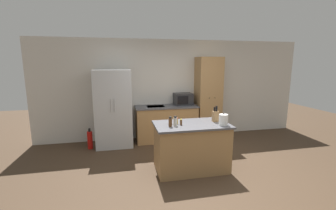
# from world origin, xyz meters

# --- Properties ---
(ground_plane) EXTENTS (14.00, 14.00, 0.00)m
(ground_plane) POSITION_xyz_m (0.00, 0.00, 0.00)
(ground_plane) COLOR #423021
(wall_back) EXTENTS (7.20, 0.06, 2.60)m
(wall_back) POSITION_xyz_m (0.00, 2.33, 1.30)
(wall_back) COLOR beige
(wall_back) RESTS_ON ground_plane
(refrigerator) EXTENTS (0.86, 0.76, 1.84)m
(refrigerator) POSITION_xyz_m (-1.60, 1.93, 0.92)
(refrigerator) COLOR #B7BABC
(refrigerator) RESTS_ON ground_plane
(back_counter) EXTENTS (1.59, 0.62, 0.91)m
(back_counter) POSITION_xyz_m (-0.28, 2.01, 0.46)
(back_counter) COLOR #9E7547
(back_counter) RESTS_ON ground_plane
(pantry_cabinet) EXTENTS (0.63, 0.55, 2.15)m
(pantry_cabinet) POSITION_xyz_m (0.86, 2.04, 1.08)
(pantry_cabinet) COLOR #9E7547
(pantry_cabinet) RESTS_ON ground_plane
(kitchen_island) EXTENTS (1.37, 0.80, 0.90)m
(kitchen_island) POSITION_xyz_m (-0.16, 0.29, 0.45)
(kitchen_island) COLOR #9E7547
(kitchen_island) RESTS_ON ground_plane
(microwave) EXTENTS (0.47, 0.37, 0.30)m
(microwave) POSITION_xyz_m (0.19, 2.10, 1.06)
(microwave) COLOR #232326
(microwave) RESTS_ON back_counter
(knife_block) EXTENTS (0.11, 0.09, 0.31)m
(knife_block) POSITION_xyz_m (0.33, 0.34, 1.00)
(knife_block) COLOR #9E7547
(knife_block) RESTS_ON kitchen_island
(spice_bottle_tall_dark) EXTENTS (0.06, 0.06, 0.11)m
(spice_bottle_tall_dark) POSITION_xyz_m (-0.55, 0.35, 0.95)
(spice_bottle_tall_dark) COLOR #563319
(spice_bottle_tall_dark) RESTS_ON kitchen_island
(spice_bottle_short_red) EXTENTS (0.04, 0.04, 0.12)m
(spice_bottle_short_red) POSITION_xyz_m (-0.43, 0.33, 0.95)
(spice_bottle_short_red) COLOR gold
(spice_bottle_short_red) RESTS_ON kitchen_island
(spice_bottle_amber_oil) EXTENTS (0.06, 0.06, 0.18)m
(spice_bottle_amber_oil) POSITION_xyz_m (-0.59, 0.18, 0.98)
(spice_bottle_amber_oil) COLOR #563319
(spice_bottle_amber_oil) RESTS_ON kitchen_island
(spice_bottle_green_herb) EXTENTS (0.04, 0.04, 0.11)m
(spice_bottle_green_herb) POSITION_xyz_m (-0.38, 0.25, 0.95)
(spice_bottle_green_herb) COLOR #563319
(spice_bottle_green_herb) RESTS_ON kitchen_island
(spice_bottle_pale_salt) EXTENTS (0.06, 0.06, 0.18)m
(spice_bottle_pale_salt) POSITION_xyz_m (-0.49, 0.21, 0.98)
(spice_bottle_pale_salt) COLOR beige
(spice_bottle_pale_salt) RESTS_ON kitchen_island
(kettle) EXTENTS (0.16, 0.16, 0.22)m
(kettle) POSITION_xyz_m (0.37, 0.08, 0.99)
(kettle) COLOR white
(kettle) RESTS_ON kitchen_island
(fire_extinguisher) EXTENTS (0.12, 0.12, 0.49)m
(fire_extinguisher) POSITION_xyz_m (-2.17, 1.78, 0.22)
(fire_extinguisher) COLOR red
(fire_extinguisher) RESTS_ON ground_plane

